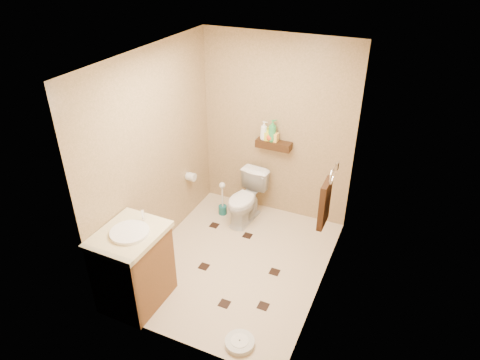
% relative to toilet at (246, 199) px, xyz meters
% --- Properties ---
extents(ground, '(2.50, 2.50, 0.00)m').
position_rel_toilet_xyz_m(ground, '(0.24, -0.83, -0.34)').
color(ground, beige).
rests_on(ground, ground).
extents(wall_back, '(2.00, 0.04, 2.40)m').
position_rel_toilet_xyz_m(wall_back, '(0.24, 0.42, 0.86)').
color(wall_back, tan).
rests_on(wall_back, ground).
extents(wall_front, '(2.00, 0.04, 2.40)m').
position_rel_toilet_xyz_m(wall_front, '(0.24, -2.08, 0.86)').
color(wall_front, tan).
rests_on(wall_front, ground).
extents(wall_left, '(0.04, 2.50, 2.40)m').
position_rel_toilet_xyz_m(wall_left, '(-0.76, -0.83, 0.86)').
color(wall_left, tan).
rests_on(wall_left, ground).
extents(wall_right, '(0.04, 2.50, 2.40)m').
position_rel_toilet_xyz_m(wall_right, '(1.24, -0.83, 0.86)').
color(wall_right, tan).
rests_on(wall_right, ground).
extents(ceiling, '(2.00, 2.50, 0.02)m').
position_rel_toilet_xyz_m(ceiling, '(0.24, -0.83, 2.06)').
color(ceiling, white).
rests_on(ceiling, wall_back).
extents(wall_shelf, '(0.46, 0.14, 0.10)m').
position_rel_toilet_xyz_m(wall_shelf, '(0.24, 0.34, 0.68)').
color(wall_shelf, '#39220F').
rests_on(wall_shelf, wall_back).
extents(floor_accents, '(1.22, 1.30, 0.01)m').
position_rel_toilet_xyz_m(floor_accents, '(0.28, -0.88, -0.33)').
color(floor_accents, black).
rests_on(floor_accents, ground).
extents(toilet, '(0.44, 0.69, 0.67)m').
position_rel_toilet_xyz_m(toilet, '(0.00, 0.00, 0.00)').
color(toilet, white).
rests_on(toilet, ground).
extents(vanity, '(0.60, 0.72, 1.00)m').
position_rel_toilet_xyz_m(vanity, '(-0.46, -1.78, 0.11)').
color(vanity, brown).
rests_on(vanity, ground).
extents(bathroom_scale, '(0.29, 0.29, 0.06)m').
position_rel_toilet_xyz_m(bathroom_scale, '(0.76, -1.88, -0.31)').
color(bathroom_scale, silver).
rests_on(bathroom_scale, ground).
extents(toilet_brush, '(0.11, 0.11, 0.50)m').
position_rel_toilet_xyz_m(toilet_brush, '(-0.34, 0.01, -0.16)').
color(toilet_brush, '#175D5E').
rests_on(toilet_brush, ground).
extents(towel_ring, '(0.12, 0.30, 0.76)m').
position_rel_toilet_xyz_m(towel_ring, '(1.15, -0.58, 0.61)').
color(towel_ring, silver).
rests_on(towel_ring, wall_right).
extents(toilet_paper, '(0.12, 0.11, 0.12)m').
position_rel_toilet_xyz_m(toilet_paper, '(-0.70, -0.18, 0.27)').
color(toilet_paper, silver).
rests_on(toilet_paper, wall_left).
extents(bottle_a, '(0.10, 0.10, 0.25)m').
position_rel_toilet_xyz_m(bottle_a, '(0.10, 0.34, 0.86)').
color(bottle_a, white).
rests_on(bottle_a, wall_shelf).
extents(bottle_b, '(0.09, 0.09, 0.17)m').
position_rel_toilet_xyz_m(bottle_b, '(0.15, 0.34, 0.82)').
color(bottle_b, yellow).
rests_on(bottle_b, wall_shelf).
extents(bottle_c, '(0.15, 0.15, 0.15)m').
position_rel_toilet_xyz_m(bottle_c, '(0.20, 0.34, 0.81)').
color(bottle_c, '#F34A1C').
rests_on(bottle_c, wall_shelf).
extents(bottle_d, '(0.15, 0.15, 0.29)m').
position_rel_toilet_xyz_m(bottle_d, '(0.22, 0.34, 0.88)').
color(bottle_d, green).
rests_on(bottle_d, wall_shelf).
extents(bottle_e, '(0.08, 0.08, 0.17)m').
position_rel_toilet_xyz_m(bottle_e, '(0.25, 0.34, 0.82)').
color(bottle_e, '#FFC954').
rests_on(bottle_e, wall_shelf).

